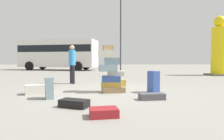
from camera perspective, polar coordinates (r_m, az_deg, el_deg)
ground_plane at (r=6.47m, az=-1.01°, el=-6.38°), size 80.00×80.00×0.00m
suitcase_tower at (r=6.28m, az=-0.29°, el=-0.99°), size 0.89×0.67×1.54m
suitcase_black_foreground_near at (r=4.41m, az=-11.19°, el=-9.72°), size 0.72×0.54×0.17m
suitcase_navy_behind_tower at (r=6.35m, az=12.27°, el=-3.45°), size 0.37×0.41×0.70m
suitcase_slate_left_side at (r=5.49m, az=-18.23°, el=-5.12°), size 0.32×0.40×0.58m
suitcase_maroon_white_trunk at (r=3.63m, az=-2.45°, el=-12.52°), size 0.57×0.44×0.16m
suitcase_cream_right_side at (r=6.43m, az=-21.26°, el=-5.35°), size 0.82×0.63×0.29m
suitcase_tan_foreground_far at (r=7.67m, az=1.33°, el=-3.89°), size 0.75×0.44×0.27m
suitcase_charcoal_upright_blue at (r=5.25m, az=11.79°, el=-7.72°), size 0.70×0.38×0.17m
person_bearded_onlooker at (r=8.69m, az=-11.80°, el=2.71°), size 0.30×0.30×1.72m
yellow_dummy_statue at (r=15.16m, az=29.29°, el=5.48°), size 1.39×1.39×4.09m
parked_bus at (r=21.26m, az=-15.65°, el=4.95°), size 8.49×4.21×3.15m
lamp_post at (r=17.88m, az=2.61°, el=14.50°), size 0.36×0.36×7.27m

